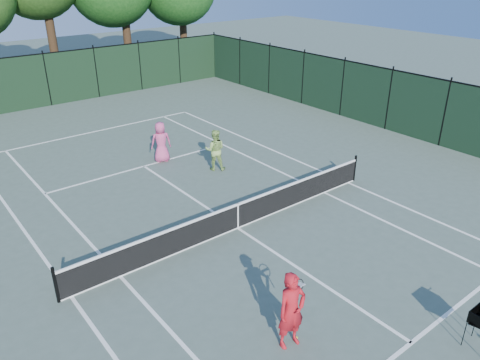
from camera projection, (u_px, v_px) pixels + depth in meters
ground at (238, 228)px, 15.17m from camera, size 90.00×90.00×0.00m
sideline_doubles_left at (71, 297)px, 12.09m from camera, size 0.10×23.77×0.01m
sideline_doubles_right at (348, 183)px, 18.25m from camera, size 0.10×23.77×0.01m
sideline_singles_left at (120, 276)px, 12.85m from camera, size 0.10×23.77×0.01m
sideline_singles_right at (324, 192)px, 17.48m from camera, size 0.10×23.77×0.01m
baseline_far at (92, 132)px, 23.58m from camera, size 10.97×0.10×0.01m
service_line_near at (411, 343)px, 10.64m from camera, size 8.23×0.10×0.01m
service_line_far at (144, 166)px, 19.70m from camera, size 8.23×0.10×0.01m
center_service_line at (238, 228)px, 15.17m from camera, size 0.10×12.80×0.01m
tennis_net at (238, 215)px, 14.96m from camera, size 11.69×0.09×1.06m
fence_far at (47, 80)px, 27.27m from camera, size 24.00×0.05×3.00m
fence_right at (445, 115)px, 21.27m from camera, size 0.05×36.00×3.00m
coach at (292, 311)px, 10.22m from camera, size 1.02×0.61×1.90m
player_pink at (161, 142)px, 19.83m from camera, size 1.00×0.82×1.75m
player_green at (215, 150)px, 19.06m from camera, size 1.06×1.03×1.72m
loose_ball_midcourt at (296, 338)px, 10.74m from camera, size 0.07×0.07×0.07m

